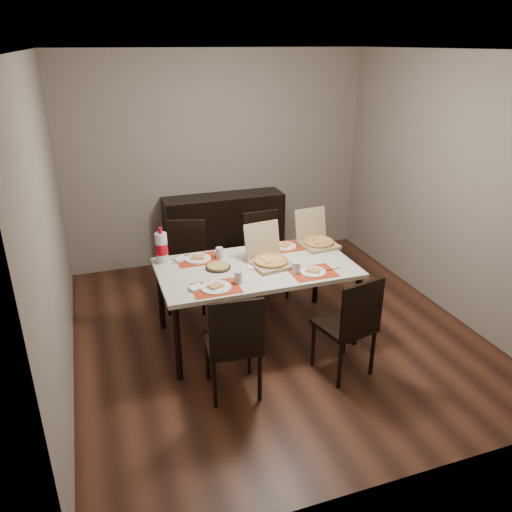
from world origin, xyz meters
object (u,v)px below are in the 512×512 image
object	(u,v)px
sideboard	(224,230)
chair_near_left	(234,342)
chair_far_left	(186,261)
dip_bowl	(259,256)
chair_near_right	(351,323)
dining_table	(256,272)
pizza_box_center	(269,259)
soda_bottle	(162,248)
chair_far_right	(264,250)

from	to	relation	value
sideboard	chair_near_left	distance (m)	2.69
chair_far_left	dip_bowl	size ratio (longest dim) A/B	8.16
chair_near_right	dip_bowl	world-z (taller)	chair_near_right
dip_bowl	dining_table	bearing A→B (deg)	-118.44
pizza_box_center	soda_bottle	world-z (taller)	pizza_box_center
sideboard	chair_far_left	xyz separation A→B (m)	(-0.69, -0.95, 0.06)
chair_far_right	soda_bottle	world-z (taller)	soda_bottle
chair_near_left	chair_near_right	size ratio (longest dim) A/B	1.00
chair_near_right	soda_bottle	distance (m)	1.84
chair_near_left	dip_bowl	xyz separation A→B (m)	(0.55, 0.97, 0.25)
chair_far_right	soda_bottle	xyz separation A→B (m)	(-1.20, -0.51, 0.39)
pizza_box_center	sideboard	bearing A→B (deg)	87.96
chair_far_right	chair_near_left	bearing A→B (deg)	-117.05
dining_table	chair_far_left	xyz separation A→B (m)	(-0.49, 0.86, -0.17)
chair_far_left	soda_bottle	xyz separation A→B (m)	(-0.31, -0.50, 0.39)
chair_near_right	dip_bowl	distance (m)	1.14
sideboard	chair_near_right	distance (m)	2.67
chair_near_right	dip_bowl	xyz separation A→B (m)	(-0.45, 1.01, 0.25)
chair_near_left	dip_bowl	distance (m)	1.14
chair_near_right	chair_far_right	world-z (taller)	same
chair_near_left	dining_table	bearing A→B (deg)	60.31
sideboard	soda_bottle	xyz separation A→B (m)	(-1.00, -1.45, 0.45)
chair_far_right	dip_bowl	size ratio (longest dim) A/B	8.16
pizza_box_center	dip_bowl	xyz separation A→B (m)	(-0.04, 0.17, -0.04)
chair_far_right	soda_bottle	size ratio (longest dim) A/B	2.66
sideboard	pizza_box_center	distance (m)	1.85
pizza_box_center	dip_bowl	world-z (taller)	pizza_box_center
chair_near_left	dip_bowl	world-z (taller)	chair_near_left
sideboard	dining_table	distance (m)	1.83
chair_far_left	dip_bowl	xyz separation A→B (m)	(0.58, -0.69, 0.25)
sideboard	chair_far_left	size ratio (longest dim) A/B	1.61
chair_near_right	pizza_box_center	world-z (taller)	pizza_box_center
dining_table	chair_far_right	bearing A→B (deg)	65.48
dining_table	chair_far_right	xyz separation A→B (m)	(0.40, 0.87, -0.17)
chair_near_left	chair_far_right	bearing A→B (deg)	62.95
chair_near_right	chair_far_right	distance (m)	1.72
dining_table	chair_near_left	bearing A→B (deg)	-119.69
chair_far_left	pizza_box_center	size ratio (longest dim) A/B	2.10
dining_table	chair_near_right	distance (m)	1.01
dining_table	chair_near_right	size ratio (longest dim) A/B	1.94
sideboard	dip_bowl	xyz separation A→B (m)	(-0.10, -1.64, 0.31)
sideboard	soda_bottle	world-z (taller)	soda_bottle
sideboard	chair_far_right	xyz separation A→B (m)	(0.20, -0.94, 0.06)
chair_far_right	soda_bottle	distance (m)	1.36
dip_bowl	sideboard	bearing A→B (deg)	86.45
chair_far_left	soda_bottle	size ratio (longest dim) A/B	2.66
dining_table	chair_far_right	world-z (taller)	chair_far_right
chair_near_right	sideboard	bearing A→B (deg)	97.51
sideboard	chair_near_left	size ratio (longest dim) A/B	1.61
dining_table	chair_near_left	world-z (taller)	chair_near_left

